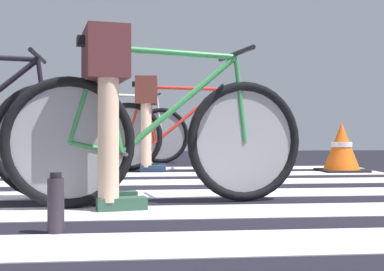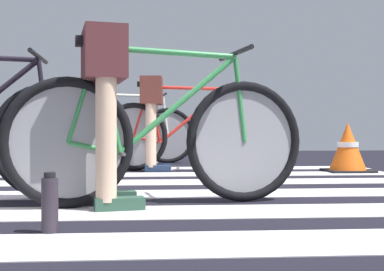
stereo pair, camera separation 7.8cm
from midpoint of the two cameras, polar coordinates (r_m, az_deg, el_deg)
ground at (r=3.54m, az=-8.38°, el=-6.47°), size 18.00×14.00×0.02m
crosswalk_markings at (r=3.42m, az=-8.52°, el=-6.51°), size 5.49×5.00×0.00m
bicycle_1_of_4 at (r=2.90m, az=-2.86°, el=-0.19°), size 1.71×0.56×0.93m
cyclist_1_of_4 at (r=2.86m, az=-8.97°, el=4.76°), size 0.38×0.45×0.98m
bicycle_3_of_4 at (r=5.36m, az=-0.73°, el=0.16°), size 1.74×0.52×0.93m
cyclist_3_of_4 at (r=5.37m, az=-4.05°, el=2.80°), size 0.33×0.42×0.98m
bicycle_4_of_4 at (r=6.53m, az=-6.85°, el=0.23°), size 1.73×0.52×0.93m
cyclist_4_of_4 at (r=6.52m, az=-9.58°, el=2.37°), size 0.35×0.43×0.97m
water_bottle at (r=2.19m, az=-14.56°, el=-7.42°), size 0.07×0.07×0.25m
traffic_cone at (r=5.46m, az=17.34°, el=-1.38°), size 0.44×0.44×0.51m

